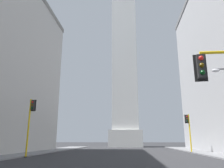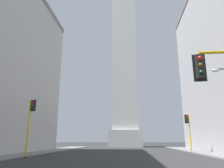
# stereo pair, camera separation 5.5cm
# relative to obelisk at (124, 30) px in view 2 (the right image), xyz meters

# --- Properties ---
(sidewalk_left) EXTENTS (5.00, 74.61, 0.15)m
(sidewalk_left) POSITION_rel_obelisk_xyz_m (-12.81, -39.79, -35.98)
(sidewalk_left) COLOR slate
(sidewalk_left) RESTS_ON ground_plane
(obelisk) EXTENTS (9.19, 9.19, 74.42)m
(obelisk) POSITION_rel_obelisk_xyz_m (0.00, 0.00, 0.00)
(obelisk) COLOR silver
(obelisk) RESTS_ON ground_plane
(traffic_light_mid_left) EXTENTS (0.77, 0.50, 6.43)m
(traffic_light_mid_left) POSITION_rel_obelisk_xyz_m (-9.84, -39.68, -31.83)
(traffic_light_mid_left) COLOR yellow
(traffic_light_mid_left) RESTS_ON ground_plane
(traffic_light_mid_right) EXTENTS (0.78, 0.50, 5.70)m
(traffic_light_mid_right) POSITION_rel_obelisk_xyz_m (10.28, -29.07, -32.30)
(traffic_light_mid_right) COLOR yellow
(traffic_light_mid_right) RESTS_ON ground_plane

